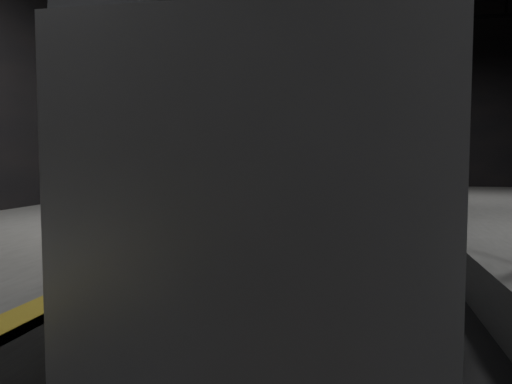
# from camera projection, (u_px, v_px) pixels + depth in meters

# --- Properties ---
(ground) EXTENTS (44.00, 44.00, 0.00)m
(ground) POSITION_uv_depth(u_px,v_px,m) (326.00, 267.00, 13.39)
(ground) COLOR black
(ground) RESTS_ON ground
(platform_left) EXTENTS (9.00, 43.80, 1.00)m
(platform_left) POSITION_uv_depth(u_px,v_px,m) (72.00, 240.00, 14.83)
(platform_left) COLOR #4F4F4D
(platform_left) RESTS_ON ground
(tactile_strip) EXTENTS (0.50, 43.80, 0.01)m
(tactile_strip) POSITION_uv_depth(u_px,v_px,m) (209.00, 227.00, 13.96)
(tactile_strip) COLOR brown
(tactile_strip) RESTS_ON platform_left
(track) EXTENTS (2.40, 43.00, 0.24)m
(track) POSITION_uv_depth(u_px,v_px,m) (326.00, 265.00, 13.38)
(track) COLOR #3F3328
(track) RESTS_ON ground
(train) EXTENTS (2.93, 19.56, 5.23)m
(train) POSITION_uv_depth(u_px,v_px,m) (326.00, 158.00, 12.78)
(train) COLOR #A8ABB0
(train) RESTS_ON ground
(woman) EXTENTS (0.73, 0.54, 1.82)m
(woman) POSITION_uv_depth(u_px,v_px,m) (212.00, 189.00, 16.43)
(woman) COLOR tan
(woman) RESTS_ON platform_left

